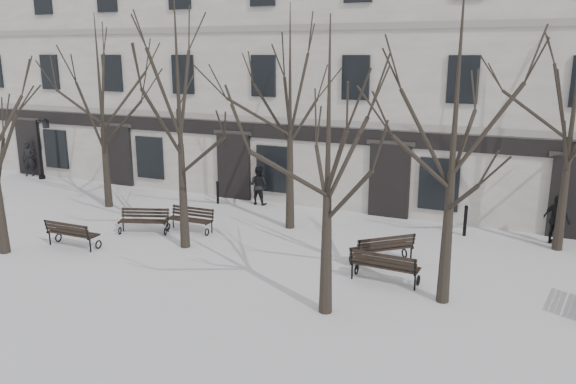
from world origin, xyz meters
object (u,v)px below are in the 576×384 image
Objects in this scene: tree_3 at (456,103)px; bench_3 at (190,219)px; bench_2 at (384,265)px; lamp_post at (42,144)px; bench_1 at (72,233)px; bench_4 at (383,248)px; tree_1 at (178,91)px; tree_2 at (328,134)px; bench_0 at (144,220)px.

bench_3 is at bearing 166.35° from tree_3.
tree_3 is 4.23× the size of bench_2.
bench_3 is 12.58m from lamp_post.
bench_1 is 0.59× the size of lamp_post.
bench_4 reaches higher than bench_2.
lamp_post is (-12.59, 5.71, -3.34)m from tree_1.
tree_2 is at bearing 40.26° from bench_4.
tree_1 is at bearing -155.44° from bench_1.
tree_2 is at bearing -24.12° from lamp_post.
bench_2 is (0.85, 2.39, -3.95)m from tree_2.
bench_0 is at bearing -39.89° from bench_4.
tree_1 reaches higher than bench_3.
bench_3 is at bearing 118.14° from tree_1.
tree_3 is 22.38m from lamp_post.
bench_2 is (6.86, -0.23, -4.65)m from tree_1.
bench_4 is 19.60m from lamp_post.
bench_3 is at bearing 10.39° from bench_0.
tree_3 is at bearing -176.85° from bench_1.
tree_1 is 1.15× the size of tree_2.
bench_2 is (-1.72, 0.54, -4.62)m from tree_3.
tree_3 reaches higher than bench_3.
bench_1 is at bearing -131.60° from bench_3.
bench_4 is (8.65, 0.53, 0.05)m from bench_0.
tree_3 is at bearing -15.62° from bench_3.
bench_2 is 7.86m from bench_3.
tree_1 is at bearing -24.40° from lamp_post.
bench_4 is at bearing 10.43° from tree_1.
bench_4 reaches higher than bench_0.
tree_1 is at bearing 0.33° from bench_2.
tree_1 reaches higher than bench_2.
bench_2 is 0.61× the size of lamp_post.
tree_2 reaches higher than bench_4.
tree_2 is 5.50m from bench_4.
tree_3 reaches higher than bench_1.
lamp_post is (-19.45, 5.94, 1.31)m from bench_2.
bench_2 is 1.47m from bench_4.
bench_4 is at bearing -17.22° from bench_0.
lamp_post reaches higher than bench_3.
bench_2 is at bearing 70.38° from tree_2.
bench_0 is 2.56m from bench_1.
tree_3 is at bearing -28.24° from bench_0.
bench_0 is 1.04× the size of bench_3.
tree_2 reaches higher than lamp_post.
tree_1 is 5.00m from bench_3.
tree_1 is at bearing 174.88° from tree_3.
tree_2 is at bearing -42.41° from bench_0.
bench_3 is at bearing -130.51° from bench_1.
lamp_post is at bearing -39.43° from bench_1.
lamp_post is (-19.03, 4.53, 1.30)m from bench_4.
tree_2 reaches higher than bench_3.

